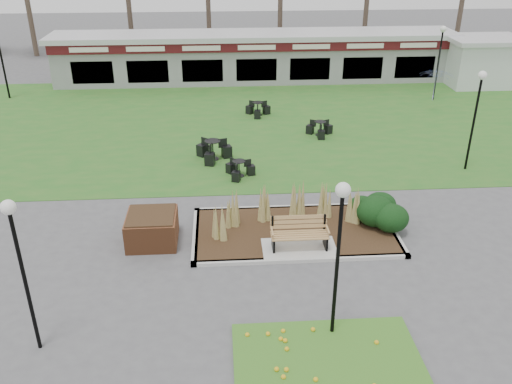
{
  "coord_description": "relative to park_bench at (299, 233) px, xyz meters",
  "views": [
    {
      "loc": [
        -2.22,
        -13.43,
        8.77
      ],
      "look_at": [
        -1.16,
        2.0,
        1.1
      ],
      "focal_mm": 38.0,
      "sensor_mm": 36.0,
      "label": 1
    }
  ],
  "objects": [
    {
      "name": "lamp_post_mid_right",
      "position": [
        7.45,
        5.44,
        2.29
      ],
      "size": [
        0.33,
        0.33,
        3.94
      ],
      "color": "black",
      "rests_on": "ground"
    },
    {
      "name": "lawn",
      "position": [
        0.0,
        11.75,
        -0.58
      ],
      "size": [
        34.0,
        16.0,
        0.02
      ],
      "primitive_type": "cube",
      "color": "#256821",
      "rests_on": "ground"
    },
    {
      "name": "park_bench",
      "position": [
        0.0,
        0.0,
        0.0
      ],
      "size": [
        1.7,
        0.66,
        0.93
      ],
      "color": "#AE7F4E",
      "rests_on": "ground"
    },
    {
      "name": "lamp_post_far_right",
      "position": [
        9.61,
        14.85,
        2.32
      ],
      "size": [
        0.33,
        0.33,
        3.99
      ],
      "color": "black",
      "rests_on": "ground"
    },
    {
      "name": "flower_bed",
      "position": [
        0.0,
        -4.85,
        -0.52
      ],
      "size": [
        4.2,
        3.0,
        0.16
      ],
      "color": "#387722",
      "rests_on": "ground"
    },
    {
      "name": "brick_planter",
      "position": [
        -4.4,
        0.75,
        -0.11
      ],
      "size": [
        1.5,
        1.5,
        0.95
      ],
      "color": "brown",
      "rests_on": "ground"
    },
    {
      "name": "bistro_set_d",
      "position": [
        2.32,
        9.62,
        -0.35
      ],
      "size": [
        1.26,
        1.12,
        0.67
      ],
      "color": "black",
      "rests_on": "ground"
    },
    {
      "name": "planting_bed",
      "position": [
        1.27,
        1.1,
        -0.22
      ],
      "size": [
        6.75,
        3.4,
        1.27
      ],
      "color": "#342115",
      "rests_on": "ground"
    },
    {
      "name": "patio_umbrella",
      "position": [
        8.76,
        12.75,
        0.81
      ],
      "size": [
        2.32,
        2.34,
        2.2
      ],
      "color": "black",
      "rests_on": "ground"
    },
    {
      "name": "lamp_post_near_right",
      "position": [
        0.27,
        -3.75,
        2.32
      ],
      "size": [
        0.33,
        0.33,
        3.99
      ],
      "color": "black",
      "rests_on": "ground"
    },
    {
      "name": "lamp_post_near_left",
      "position": [
        -6.54,
        -3.75,
        2.2
      ],
      "size": [
        0.32,
        0.32,
        3.82
      ],
      "color": "black",
      "rests_on": "ground"
    },
    {
      "name": "car_black",
      "position": [
        -9.48,
        26.75,
        0.06
      ],
      "size": [
        4.07,
        1.92,
        1.29
      ],
      "primitive_type": "imported",
      "rotation": [
        0.0,
        0.0,
        1.72
      ],
      "color": "black",
      "rests_on": "ground"
    },
    {
      "name": "food_pavilion",
      "position": [
        0.0,
        19.71,
        0.89
      ],
      "size": [
        24.6,
        3.4,
        2.9
      ],
      "color": "gray",
      "rests_on": "ground"
    },
    {
      "name": "bistro_set_b",
      "position": [
        -2.58,
        7.11,
        -0.3
      ],
      "size": [
        1.51,
        1.47,
        0.82
      ],
      "color": "black",
      "rests_on": "ground"
    },
    {
      "name": "ground",
      "position": [
        0.0,
        -0.25,
        -0.59
      ],
      "size": [
        100.0,
        100.0,
        0.0
      ],
      "primitive_type": "plane",
      "color": "#515154",
      "rests_on": "ground"
    },
    {
      "name": "bistro_set_c",
      "position": [
        -0.32,
        12.73,
        -0.34
      ],
      "size": [
        1.28,
        1.19,
        0.68
      ],
      "color": "black",
      "rests_on": "ground"
    },
    {
      "name": "service_hut",
      "position": [
        13.5,
        17.75,
        0.86
      ],
      "size": [
        4.4,
        3.4,
        2.83
      ],
      "color": "silver",
      "rests_on": "ground"
    },
    {
      "name": "bistro_set_a",
      "position": [
        -1.57,
        5.36,
        -0.36
      ],
      "size": [
        1.15,
        1.18,
        0.64
      ],
      "color": "black",
      "rests_on": "ground"
    }
  ]
}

